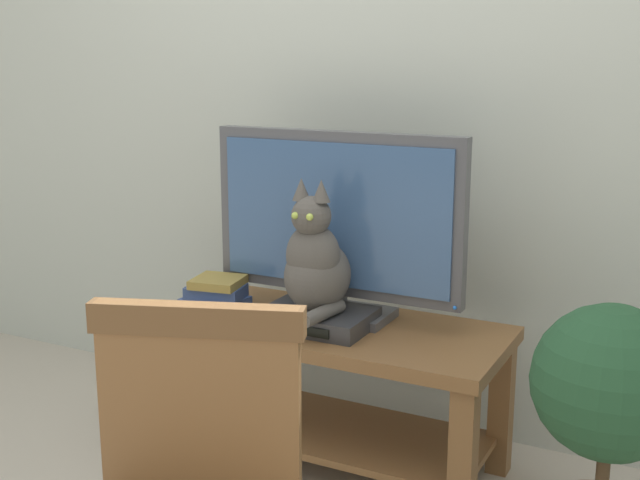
% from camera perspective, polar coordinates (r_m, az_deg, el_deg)
% --- Properties ---
extents(back_wall, '(7.00, 0.12, 2.80)m').
position_cam_1_polar(back_wall, '(3.01, 4.43, 13.59)').
color(back_wall, '#B7BCB2').
rests_on(back_wall, ground).
extents(tv_stand, '(1.17, 0.51, 0.50)m').
position_cam_1_polar(tv_stand, '(2.75, 0.48, -8.82)').
color(tv_stand, brown).
rests_on(tv_stand, ground).
extents(tv, '(0.87, 0.20, 0.62)m').
position_cam_1_polar(tv, '(2.67, 1.17, 1.26)').
color(tv, '#4C4C51').
rests_on(tv, tv_stand).
extents(media_box, '(0.35, 0.25, 0.06)m').
position_cam_1_polar(media_box, '(2.65, -0.17, -5.47)').
color(media_box, '#2D2D30').
rests_on(media_box, tv_stand).
extents(cat, '(0.21, 0.31, 0.43)m').
position_cam_1_polar(cat, '(2.58, -0.30, -1.61)').
color(cat, '#514C47').
rests_on(cat, media_box).
extents(book_stack, '(0.21, 0.21, 0.11)m').
position_cam_1_polar(book_stack, '(2.84, -7.24, -3.79)').
color(book_stack, '#33477A').
rests_on(book_stack, tv_stand).
extents(potted_plant, '(0.41, 0.41, 0.74)m').
position_cam_1_polar(potted_plant, '(2.30, 19.43, -10.84)').
color(potted_plant, '#9E6B4C').
rests_on(potted_plant, ground).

